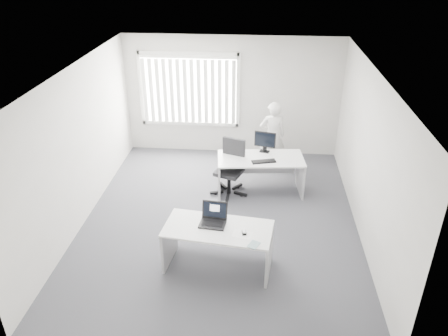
# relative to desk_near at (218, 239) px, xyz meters

# --- Properties ---
(ground) EXTENTS (6.00, 6.00, 0.00)m
(ground) POSITION_rel_desk_near_xyz_m (-0.09, 1.30, -0.54)
(ground) COLOR #57585F
(ground) RESTS_ON ground
(wall_back) EXTENTS (5.00, 0.02, 2.80)m
(wall_back) POSITION_rel_desk_near_xyz_m (-0.09, 4.30, 0.86)
(wall_back) COLOR beige
(wall_back) RESTS_ON ground
(wall_front) EXTENTS (5.00, 0.02, 2.80)m
(wall_front) POSITION_rel_desk_near_xyz_m (-0.09, -1.70, 0.86)
(wall_front) COLOR beige
(wall_front) RESTS_ON ground
(wall_left) EXTENTS (0.02, 6.00, 2.80)m
(wall_left) POSITION_rel_desk_near_xyz_m (-2.59, 1.30, 0.86)
(wall_left) COLOR beige
(wall_left) RESTS_ON ground
(wall_right) EXTENTS (0.02, 6.00, 2.80)m
(wall_right) POSITION_rel_desk_near_xyz_m (2.41, 1.30, 0.86)
(wall_right) COLOR beige
(wall_right) RESTS_ON ground
(ceiling) EXTENTS (5.00, 6.00, 0.02)m
(ceiling) POSITION_rel_desk_near_xyz_m (-0.09, 1.30, 2.26)
(ceiling) COLOR white
(ceiling) RESTS_ON wall_back
(window) EXTENTS (2.32, 0.06, 1.76)m
(window) POSITION_rel_desk_near_xyz_m (-1.09, 4.26, 1.01)
(window) COLOR silver
(window) RESTS_ON wall_back
(blinds) EXTENTS (2.20, 0.10, 1.50)m
(blinds) POSITION_rel_desk_near_xyz_m (-1.09, 4.20, 0.98)
(blinds) COLOR white
(blinds) RESTS_ON wall_back
(desk_near) EXTENTS (1.73, 0.96, 0.75)m
(desk_near) POSITION_rel_desk_near_xyz_m (0.00, 0.00, 0.00)
(desk_near) COLOR silver
(desk_near) RESTS_ON ground
(desk_far) EXTENTS (1.78, 0.97, 0.78)m
(desk_far) POSITION_rel_desk_near_xyz_m (0.62, 2.40, 0.02)
(desk_far) COLOR silver
(desk_far) RESTS_ON ground
(office_chair) EXTENTS (0.83, 0.83, 1.13)m
(office_chair) POSITION_rel_desk_near_xyz_m (0.01, 2.34, -0.19)
(office_chair) COLOR black
(office_chair) RESTS_ON ground
(person) EXTENTS (0.63, 0.47, 1.57)m
(person) POSITION_rel_desk_near_xyz_m (0.86, 3.50, 0.25)
(person) COLOR silver
(person) RESTS_ON ground
(laptop) EXTENTS (0.44, 0.40, 0.31)m
(laptop) POSITION_rel_desk_near_xyz_m (-0.09, 0.07, 0.37)
(laptop) COLOR black
(laptop) RESTS_ON desk_near
(paper_sheet) EXTENTS (0.33, 0.26, 0.00)m
(paper_sheet) POSITION_rel_desk_near_xyz_m (0.38, -0.13, 0.21)
(paper_sheet) COLOR white
(paper_sheet) RESTS_ON desk_near
(mouse) EXTENTS (0.08, 0.12, 0.04)m
(mouse) POSITION_rel_desk_near_xyz_m (0.40, -0.11, 0.23)
(mouse) COLOR #ABABAD
(mouse) RESTS_ON paper_sheet
(booklet) EXTENTS (0.20, 0.23, 0.01)m
(booklet) POSITION_rel_desk_near_xyz_m (0.56, -0.37, 0.21)
(booklet) COLOR white
(booklet) RESTS_ON desk_near
(keyboard) EXTENTS (0.50, 0.27, 0.02)m
(keyboard) POSITION_rel_desk_near_xyz_m (0.68, 2.23, 0.25)
(keyboard) COLOR black
(keyboard) RESTS_ON desk_far
(monitor) EXTENTS (0.46, 0.23, 0.44)m
(monitor) POSITION_rel_desk_near_xyz_m (0.69, 2.69, 0.46)
(monitor) COLOR black
(monitor) RESTS_ON desk_far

